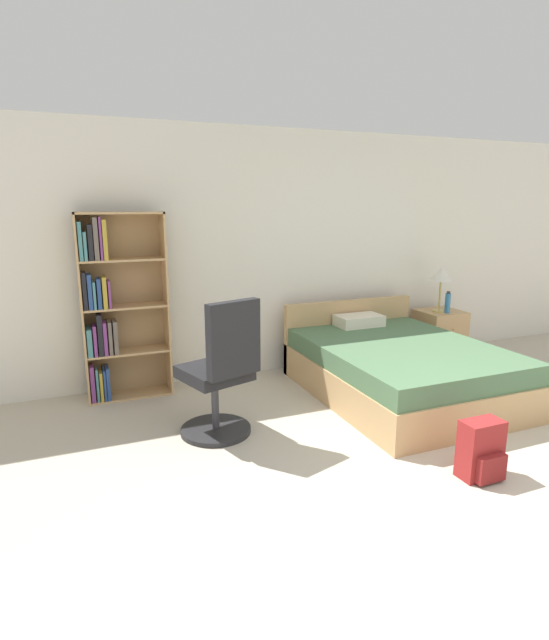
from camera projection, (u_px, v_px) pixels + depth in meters
The scene contains 9 objects.
ground_plane at pixel (514, 531), 2.85m from camera, with size 14.00×14.00×0.00m, color #BCB29E.
wall_back at pixel (288, 253), 5.47m from camera, with size 9.00×0.06×2.60m.
bookshelf at pixel (114, 308), 4.65m from camera, with size 0.78×0.28×1.76m.
bed at pixel (397, 367), 4.87m from camera, with size 1.58×2.07×0.77m.
office_chair at pixel (221, 376), 3.90m from camera, with size 0.61×0.67×1.14m.
nightstand at pixel (439, 334), 6.06m from camera, with size 0.50×0.50×0.58m.
table_lamp at pixel (441, 276), 5.84m from camera, with size 0.27×0.27×0.53m.
water_bottle at pixel (448, 303), 5.86m from camera, with size 0.06×0.06×0.26m.
backpack_red at pixel (481, 451), 3.37m from camera, with size 0.29×0.22×0.41m.
Camera 1 is at (-2.21, -1.80, 1.82)m, focal length 28.00 mm.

